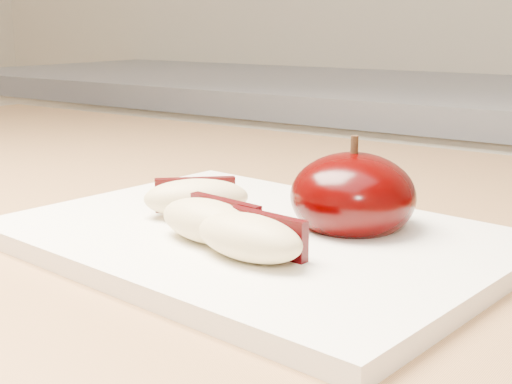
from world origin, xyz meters
The scene contains 5 objects.
cutting_board centered at (0.01, 0.39, 0.91)m, with size 0.31×0.23×0.01m, color white.
apple_half centered at (0.06, 0.43, 0.93)m, with size 0.11×0.11×0.07m.
apple_wedge_a centered at (-0.04, 0.39, 0.93)m, with size 0.08×0.07×0.03m.
apple_wedge_b centered at (0.01, 0.35, 0.93)m, with size 0.08×0.04×0.03m.
apple_wedge_c centered at (0.05, 0.34, 0.93)m, with size 0.07×0.04×0.03m.
Camera 1 is at (0.27, 0.03, 1.04)m, focal length 50.00 mm.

